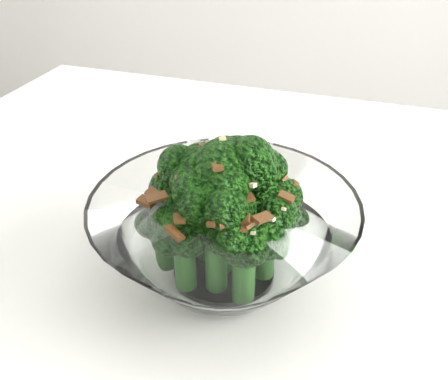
# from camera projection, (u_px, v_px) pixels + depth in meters

# --- Properties ---
(table) EXTENTS (1.25, 0.88, 0.75)m
(table) POSITION_uv_depth(u_px,v_px,m) (339.00, 296.00, 0.54)
(table) COLOR white
(table) RESTS_ON ground
(broccoli_dish) EXTENTS (0.23, 0.23, 0.15)m
(broccoli_dish) POSITION_uv_depth(u_px,v_px,m) (224.00, 228.00, 0.44)
(broccoli_dish) COLOR white
(broccoli_dish) RESTS_ON table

